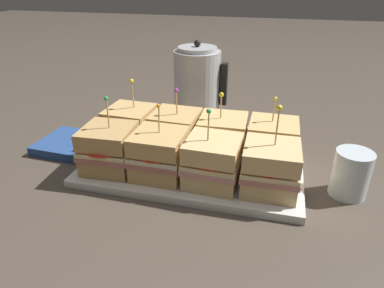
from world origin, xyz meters
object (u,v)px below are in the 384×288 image
(napkin_stack, at_px, (69,144))
(sandwich_front_far_right, at_px, (270,168))
(serving_platter, at_px, (192,167))
(sandwich_front_far_left, at_px, (109,148))
(sandwich_back_far_right, at_px, (272,142))
(kettle_steel, at_px, (197,84))
(sandwich_front_center_left, at_px, (159,154))
(sandwich_back_far_left, at_px, (131,127))
(drinking_glass, at_px, (351,174))
(sandwich_back_center_left, at_px, (176,132))
(sandwich_front_center_right, at_px, (213,161))
(sandwich_back_center_right, at_px, (222,137))

(napkin_stack, bearing_deg, sandwich_front_far_right, -9.90)
(serving_platter, bearing_deg, sandwich_front_far_left, -160.64)
(sandwich_back_far_right, height_order, kettle_steel, kettle_steel)
(sandwich_front_center_left, bearing_deg, sandwich_back_far_left, 135.08)
(sandwich_front_far_right, height_order, drinking_glass, sandwich_front_far_right)
(sandwich_front_far_left, xyz_separation_m, sandwich_back_far_left, (-0.00, 0.12, 0.00))
(sandwich_back_center_left, height_order, kettle_steel, kettle_steel)
(sandwich_back_far_left, relative_size, drinking_glass, 1.74)
(sandwich_front_center_left, relative_size, sandwich_front_center_right, 0.98)
(sandwich_back_far_left, bearing_deg, kettle_steel, 67.24)
(sandwich_back_far_left, relative_size, sandwich_back_far_right, 1.10)
(serving_platter, relative_size, sandwich_back_far_right, 3.19)
(sandwich_back_center_left, relative_size, sandwich_back_far_right, 1.04)
(sandwich_back_far_right, bearing_deg, sandwich_back_center_left, -179.56)
(sandwich_back_center_right, height_order, kettle_steel, kettle_steel)
(sandwich_front_center_left, bearing_deg, sandwich_front_far_right, 0.00)
(sandwich_front_far_right, bearing_deg, sandwich_front_far_left, -179.58)
(kettle_steel, bearing_deg, sandwich_back_far_left, -112.76)
(sandwich_front_far_right, distance_m, sandwich_back_center_right, 0.17)
(sandwich_front_center_left, relative_size, sandwich_front_far_right, 0.89)
(sandwich_front_far_left, height_order, sandwich_back_center_right, sandwich_front_far_left)
(sandwich_front_far_left, bearing_deg, sandwich_front_center_left, 1.25)
(serving_platter, xyz_separation_m, sandwich_back_center_right, (0.06, 0.06, 0.06))
(sandwich_back_center_left, xyz_separation_m, napkin_stack, (-0.29, -0.03, -0.06))
(sandwich_back_far_right, distance_m, kettle_steel, 0.36)
(sandwich_back_center_right, bearing_deg, kettle_steel, 115.42)
(serving_platter, height_order, kettle_steel, kettle_steel)
(sandwich_front_far_right, bearing_deg, sandwich_back_center_right, 135.18)
(serving_platter, xyz_separation_m, sandwich_front_center_left, (-0.06, -0.06, 0.06))
(sandwich_front_center_right, distance_m, sandwich_back_center_left, 0.17)
(sandwich_front_center_right, height_order, napkin_stack, sandwich_front_center_right)
(sandwich_front_far_left, distance_m, sandwich_back_center_right, 0.27)
(sandwich_back_center_right, relative_size, napkin_stack, 1.07)
(serving_platter, bearing_deg, sandwich_back_far_right, 18.80)
(serving_platter, relative_size, sandwich_front_far_right, 2.75)
(sandwich_front_center_left, relative_size, sandwich_back_center_left, 0.99)
(sandwich_front_far_right, xyz_separation_m, sandwich_back_center_right, (-0.12, 0.12, -0.00))
(sandwich_back_center_right, bearing_deg, sandwich_back_far_left, 179.75)
(sandwich_front_center_right, bearing_deg, kettle_steel, 108.17)
(sandwich_front_far_left, distance_m, sandwich_front_center_left, 0.12)
(sandwich_back_center_right, xyz_separation_m, drinking_glass, (0.28, -0.07, -0.02))
(sandwich_front_far_left, xyz_separation_m, sandwich_front_far_right, (0.36, 0.00, -0.00))
(sandwich_front_center_left, relative_size, kettle_steel, 0.67)
(napkin_stack, bearing_deg, sandwich_back_far_right, 3.05)
(sandwich_front_far_right, distance_m, drinking_glass, 0.17)
(serving_platter, relative_size, sandwich_back_far_left, 2.89)
(serving_platter, height_order, sandwich_front_far_right, sandwich_front_far_right)
(sandwich_front_far_right, xyz_separation_m, sandwich_back_center_left, (-0.24, 0.12, -0.00))
(sandwich_back_far_left, bearing_deg, sandwich_back_center_left, -0.43)
(sandwich_front_center_left, distance_m, napkin_stack, 0.31)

